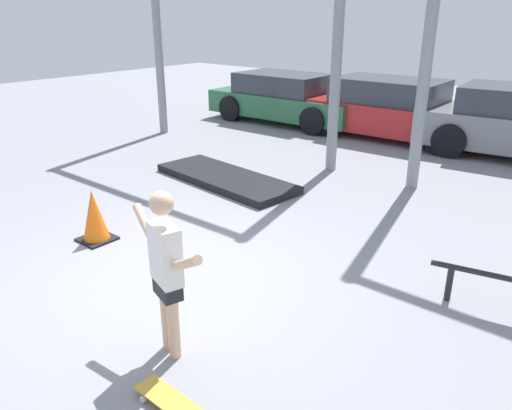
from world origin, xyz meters
The scene contains 7 objects.
ground_plane centered at (0.00, 0.00, 0.00)m, with size 36.00×36.00×0.00m, color gray.
skateboarder centered at (1.02, -0.93, 0.88)m, with size 1.28×0.48×1.56m.
skateboard centered at (1.60, -1.40, 0.06)m, with size 0.80×0.26×0.08m.
manual_pad centered at (-1.89, 2.93, 0.07)m, with size 2.84×1.04×0.13m, color black.
parked_car_green centered at (-4.14, 7.82, 0.64)m, with size 4.42×1.93×1.32m.
parked_car_red centered at (-1.10, 8.00, 0.67)m, with size 4.63×1.94×1.40m.
traffic_cone centered at (-1.57, 0.01, 0.35)m, with size 0.44×0.44×0.72m.
Camera 1 is at (4.02, -3.34, 2.92)m, focal length 35.00 mm.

